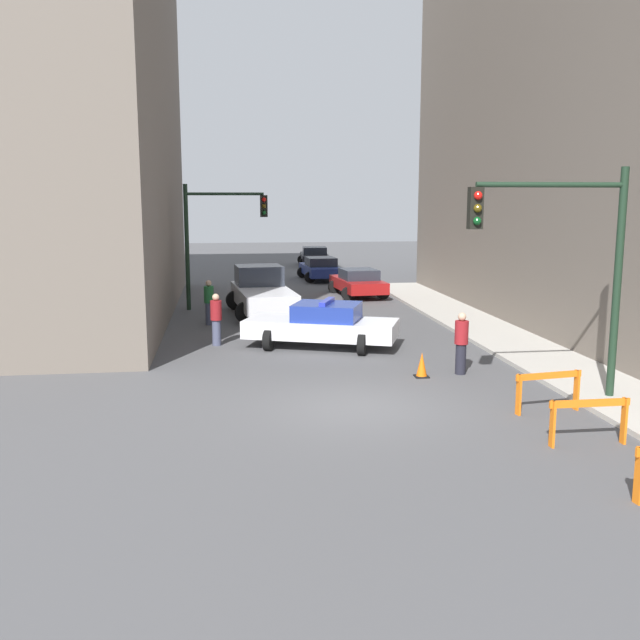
% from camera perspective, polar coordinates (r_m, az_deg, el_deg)
% --- Properties ---
extents(ground_plane, '(120.00, 120.00, 0.00)m').
position_cam_1_polar(ground_plane, '(16.19, 2.97, -6.91)').
color(ground_plane, '#4C4C4F').
extents(sidewalk_right, '(2.40, 44.00, 0.12)m').
position_cam_1_polar(sidewalk_right, '(18.33, 22.48, -5.48)').
color(sidewalk_right, '#B2ADA3').
rests_on(sidewalk_right, ground_plane).
extents(traffic_light_near, '(3.64, 0.35, 5.20)m').
position_cam_1_polar(traffic_light_near, '(16.81, 19.41, 5.41)').
color(traffic_light_near, black).
rests_on(traffic_light_near, sidewalk_right).
extents(traffic_light_far, '(3.44, 0.35, 5.20)m').
position_cam_1_polar(traffic_light_far, '(30.05, -8.53, 7.27)').
color(traffic_light_far, black).
rests_on(traffic_light_far, ground_plane).
extents(police_car, '(5.05, 3.40, 1.52)m').
position_cam_1_polar(police_car, '(22.27, 0.20, -0.38)').
color(police_car, white).
rests_on(police_car, ground_plane).
extents(white_truck, '(2.97, 5.56, 1.90)m').
position_cam_1_polar(white_truck, '(28.73, -4.66, 2.25)').
color(white_truck, silver).
rests_on(white_truck, ground_plane).
extents(parked_car_near, '(2.51, 4.44, 1.31)m').
position_cam_1_polar(parked_car_near, '(34.03, 3.07, 3.04)').
color(parked_car_near, maroon).
rests_on(parked_car_near, ground_plane).
extents(parked_car_mid, '(2.42, 4.39, 1.31)m').
position_cam_1_polar(parked_car_mid, '(40.73, 0.04, 4.16)').
color(parked_car_mid, navy).
rests_on(parked_car_mid, ground_plane).
extents(parked_car_far, '(2.47, 4.42, 1.31)m').
position_cam_1_polar(parked_car_far, '(49.35, -0.45, 5.14)').
color(parked_car_far, black).
rests_on(parked_car_far, ground_plane).
extents(pedestrian_crossing, '(0.44, 0.44, 1.66)m').
position_cam_1_polar(pedestrian_crossing, '(22.80, -8.30, 0.10)').
color(pedestrian_crossing, '#474C66').
rests_on(pedestrian_crossing, ground_plane).
extents(pedestrian_corner, '(0.50, 0.50, 1.66)m').
position_cam_1_polar(pedestrian_corner, '(26.57, -8.87, 1.46)').
color(pedestrian_corner, '#474C66').
rests_on(pedestrian_corner, ground_plane).
extents(pedestrian_sidewalk, '(0.49, 0.49, 1.66)m').
position_cam_1_polar(pedestrian_sidewalk, '(19.24, 11.23, -1.77)').
color(pedestrian_sidewalk, black).
rests_on(pedestrian_sidewalk, ground_plane).
extents(barrier_mid, '(1.60, 0.16, 0.90)m').
position_cam_1_polar(barrier_mid, '(14.46, 20.73, -7.05)').
color(barrier_mid, orange).
rests_on(barrier_mid, ground_plane).
extents(barrier_back, '(1.59, 0.37, 0.90)m').
position_cam_1_polar(barrier_back, '(16.35, 17.81, -4.98)').
color(barrier_back, orange).
rests_on(barrier_back, ground_plane).
extents(traffic_cone, '(0.36, 0.36, 0.66)m').
position_cam_1_polar(traffic_cone, '(18.85, 8.14, -3.60)').
color(traffic_cone, black).
rests_on(traffic_cone, ground_plane).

